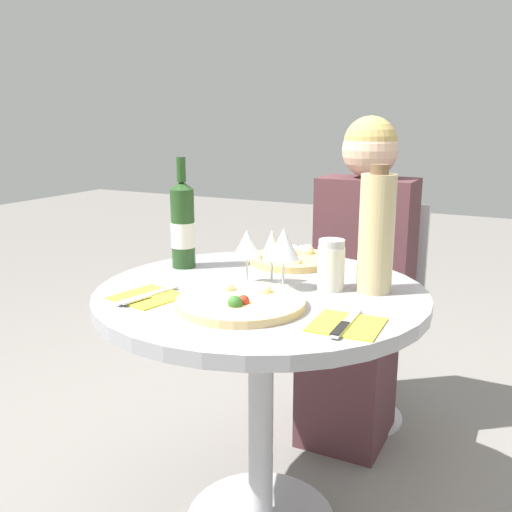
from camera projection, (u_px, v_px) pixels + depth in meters
name	position (u px, v px, depth m)	size (l,w,h in m)	color
dining_table	(261.00, 338.00, 1.55)	(0.88, 0.88, 0.73)	#B2B2B7
chair_behind_diner	(367.00, 314.00, 2.25)	(0.39, 0.39, 0.84)	silver
seated_diner	(358.00, 292.00, 2.10)	(0.35, 0.42, 1.18)	#512D33
pizza_large	(241.00, 302.00, 1.37)	(0.31, 0.31, 0.04)	#E5C17F
pizza_small_far	(292.00, 259.00, 1.78)	(0.27, 0.27, 0.05)	#DBB26B
wine_bottle	(183.00, 225.00, 1.71)	(0.07, 0.07, 0.33)	#23471E
tall_carafe	(376.00, 233.00, 1.46)	(0.09, 0.09, 0.33)	tan
sugar_shaker	(331.00, 265.00, 1.49)	(0.07, 0.07, 0.13)	silver
wine_glass_center	(271.00, 246.00, 1.55)	(0.06, 0.06, 0.15)	silver
wine_glass_front_right	(284.00, 245.00, 1.49)	(0.08, 0.08, 0.16)	silver
wine_glass_front_left	(247.00, 244.00, 1.54)	(0.07, 0.07, 0.15)	silver
place_setting_left	(147.00, 297.00, 1.44)	(0.18, 0.19, 0.01)	yellow
place_setting_right	(346.00, 325.00, 1.24)	(0.16, 0.19, 0.01)	yellow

